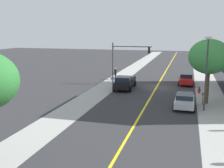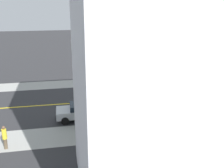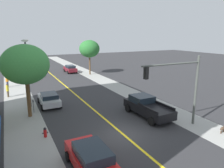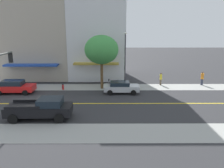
{
  "view_description": "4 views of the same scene",
  "coord_description": "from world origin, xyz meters",
  "px_view_note": "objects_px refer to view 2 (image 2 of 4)",
  "views": [
    {
      "loc": [
        -4.04,
        37.77,
        7.77
      ],
      "look_at": [
        3.13,
        11.82,
        2.5
      ],
      "focal_mm": 44.39,
      "sensor_mm": 36.0,
      "label": 1
    },
    {
      "loc": [
        -25.92,
        11.3,
        9.98
      ],
      "look_at": [
        -0.13,
        6.2,
        1.83
      ],
      "focal_mm": 43.72,
      "sensor_mm": 36.0,
      "label": 2
    },
    {
      "loc": [
        -7.61,
        -13.22,
        7.67
      ],
      "look_at": [
        2.72,
        7.36,
        2.24
      ],
      "focal_mm": 33.71,
      "sensor_mm": 36.0,
      "label": 3
    },
    {
      "loc": [
        22.45,
        8.46,
        7.66
      ],
      "look_at": [
        0.38,
        8.55,
        2.19
      ],
      "focal_mm": 36.26,
      "sensor_mm": 36.0,
      "label": 4
    }
  ],
  "objects_px": {
    "fire_hydrant": "(168,115)",
    "pedestrian_black_shirt": "(179,70)",
    "black_pickup_truck": "(137,79)",
    "street_tree_left_near": "(114,68)",
    "pedestrian_yellow_shirt": "(5,137)",
    "parking_meter": "(102,116)",
    "small_dog": "(171,74)",
    "street_lamp": "(75,77)",
    "traffic_light_mast": "(163,51)",
    "red_sedan_left_curb": "(216,100)",
    "silver_sedan_left_curb": "(81,111)"
  },
  "relations": [
    {
      "from": "traffic_light_mast",
      "to": "red_sedan_left_curb",
      "type": "distance_m",
      "value": 9.44
    },
    {
      "from": "street_lamp",
      "to": "small_dog",
      "type": "xyz_separation_m",
      "value": [
        13.02,
        -13.57,
        -4.01
      ]
    },
    {
      "from": "street_tree_left_near",
      "to": "fire_hydrant",
      "type": "xyz_separation_m",
      "value": [
        0.59,
        -4.97,
        -4.63
      ]
    },
    {
      "from": "street_tree_left_near",
      "to": "small_dog",
      "type": "height_order",
      "value": "street_tree_left_near"
    },
    {
      "from": "parking_meter",
      "to": "pedestrian_black_shirt",
      "type": "bearing_deg",
      "value": -44.5
    },
    {
      "from": "street_lamp",
      "to": "black_pickup_truck",
      "type": "xyz_separation_m",
      "value": [
        9.75,
        -7.81,
        -3.47
      ]
    },
    {
      "from": "parking_meter",
      "to": "traffic_light_mast",
      "type": "xyz_separation_m",
      "value": [
        10.39,
        -9.14,
        3.15
      ]
    },
    {
      "from": "small_dog",
      "to": "street_tree_left_near",
      "type": "bearing_deg",
      "value": 130.96
    },
    {
      "from": "street_tree_left_near",
      "to": "pedestrian_yellow_shirt",
      "type": "xyz_separation_m",
      "value": [
        -1.76,
        8.05,
        -4.1
      ]
    },
    {
      "from": "red_sedan_left_curb",
      "to": "street_tree_left_near",
      "type": "bearing_deg",
      "value": 12.0
    },
    {
      "from": "traffic_light_mast",
      "to": "parking_meter",
      "type": "bearing_deg",
      "value": -41.32
    },
    {
      "from": "traffic_light_mast",
      "to": "street_lamp",
      "type": "height_order",
      "value": "street_lamp"
    },
    {
      "from": "street_tree_left_near",
      "to": "street_lamp",
      "type": "distance_m",
      "value": 3.05
    },
    {
      "from": "street_tree_left_near",
      "to": "red_sedan_left_curb",
      "type": "xyz_separation_m",
      "value": [
        2.26,
        -10.45,
        -4.19
      ]
    },
    {
      "from": "street_lamp",
      "to": "small_dog",
      "type": "bearing_deg",
      "value": -46.17
    },
    {
      "from": "fire_hydrant",
      "to": "black_pickup_truck",
      "type": "height_order",
      "value": "black_pickup_truck"
    },
    {
      "from": "black_pickup_truck",
      "to": "pedestrian_black_shirt",
      "type": "relative_size",
      "value": 3.03
    },
    {
      "from": "fire_hydrant",
      "to": "silver_sedan_left_curb",
      "type": "distance_m",
      "value": 7.57
    },
    {
      "from": "street_tree_left_near",
      "to": "traffic_light_mast",
      "type": "relative_size",
      "value": 1.14
    },
    {
      "from": "street_lamp",
      "to": "fire_hydrant",
      "type": "bearing_deg",
      "value": -88.52
    },
    {
      "from": "traffic_light_mast",
      "to": "street_lamp",
      "type": "relative_size",
      "value": 0.83
    },
    {
      "from": "black_pickup_truck",
      "to": "small_dog",
      "type": "xyz_separation_m",
      "value": [
        3.28,
        -5.76,
        -0.55
      ]
    },
    {
      "from": "street_tree_left_near",
      "to": "parking_meter",
      "type": "distance_m",
      "value": 4.25
    },
    {
      "from": "fire_hydrant",
      "to": "street_lamp",
      "type": "xyz_separation_m",
      "value": [
        -0.2,
        7.93,
        4.0
      ]
    },
    {
      "from": "parking_meter",
      "to": "small_dog",
      "type": "distance_m",
      "value": 17.35
    },
    {
      "from": "pedestrian_yellow_shirt",
      "to": "red_sedan_left_curb",
      "type": "bearing_deg",
      "value": 91.12
    },
    {
      "from": "traffic_light_mast",
      "to": "fire_hydrant",
      "type": "bearing_deg",
      "value": -17.58
    },
    {
      "from": "street_lamp",
      "to": "street_tree_left_near",
      "type": "bearing_deg",
      "value": -97.49
    },
    {
      "from": "traffic_light_mast",
      "to": "small_dog",
      "type": "xyz_separation_m",
      "value": [
        2.57,
        -2.39,
        -3.67
      ]
    },
    {
      "from": "fire_hydrant",
      "to": "pedestrian_black_shirt",
      "type": "bearing_deg",
      "value": -27.71
    },
    {
      "from": "silver_sedan_left_curb",
      "to": "black_pickup_truck",
      "type": "height_order",
      "value": "black_pickup_truck"
    },
    {
      "from": "black_pickup_truck",
      "to": "pedestrian_yellow_shirt",
      "type": "distance_m",
      "value": 17.55
    },
    {
      "from": "red_sedan_left_curb",
      "to": "pedestrian_yellow_shirt",
      "type": "height_order",
      "value": "pedestrian_yellow_shirt"
    },
    {
      "from": "parking_meter",
      "to": "black_pickup_truck",
      "type": "height_order",
      "value": "black_pickup_truck"
    },
    {
      "from": "pedestrian_black_shirt",
      "to": "street_tree_left_near",
      "type": "bearing_deg",
      "value": -157.87
    },
    {
      "from": "fire_hydrant",
      "to": "street_lamp",
      "type": "relative_size",
      "value": 0.11
    },
    {
      "from": "street_tree_left_near",
      "to": "parking_meter",
      "type": "bearing_deg",
      "value": 63.82
    },
    {
      "from": "pedestrian_black_shirt",
      "to": "red_sedan_left_curb",
      "type": "bearing_deg",
      "value": -122.42
    },
    {
      "from": "pedestrian_yellow_shirt",
      "to": "pedestrian_black_shirt",
      "type": "height_order",
      "value": "pedestrian_black_shirt"
    },
    {
      "from": "parking_meter",
      "to": "pedestrian_yellow_shirt",
      "type": "bearing_deg",
      "value": 107.25
    },
    {
      "from": "black_pickup_truck",
      "to": "small_dog",
      "type": "relative_size",
      "value": 7.46
    },
    {
      "from": "traffic_light_mast",
      "to": "pedestrian_yellow_shirt",
      "type": "relative_size",
      "value": 3.47
    },
    {
      "from": "street_tree_left_near",
      "to": "pedestrian_yellow_shirt",
      "type": "height_order",
      "value": "street_tree_left_near"
    },
    {
      "from": "traffic_light_mast",
      "to": "pedestrian_black_shirt",
      "type": "bearing_deg",
      "value": 124.66
    },
    {
      "from": "fire_hydrant",
      "to": "small_dog",
      "type": "relative_size",
      "value": 1.04
    },
    {
      "from": "fire_hydrant",
      "to": "parking_meter",
      "type": "relative_size",
      "value": 0.58
    },
    {
      "from": "street_lamp",
      "to": "pedestrian_black_shirt",
      "type": "height_order",
      "value": "street_lamp"
    },
    {
      "from": "traffic_light_mast",
      "to": "silver_sedan_left_curb",
      "type": "relative_size",
      "value": 1.42
    },
    {
      "from": "parking_meter",
      "to": "small_dog",
      "type": "relative_size",
      "value": 1.79
    },
    {
      "from": "fire_hydrant",
      "to": "traffic_light_mast",
      "type": "xyz_separation_m",
      "value": [
        10.25,
        -3.25,
        3.65
      ]
    }
  ]
}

